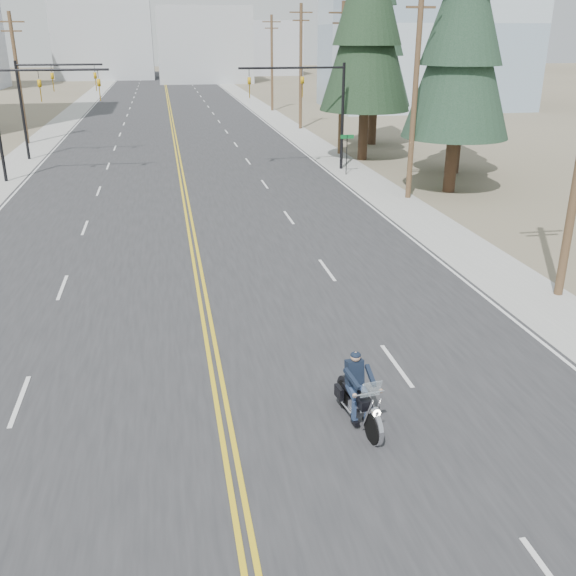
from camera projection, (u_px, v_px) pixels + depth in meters
The scene contains 23 objects.
ground_plane at pixel (234, 477), 13.41m from camera, with size 400.00×400.00×0.00m, color #776D56.
road at pixel (170, 113), 77.40m from camera, with size 20.00×200.00×0.01m, color #303033.
sidewalk_left at pixel (71, 115), 75.40m from camera, with size 3.00×200.00×0.01m, color #A5A5A0.
sidewalk_right at pixel (264, 111), 79.41m from camera, with size 3.00×200.00×0.01m, color #A5A5A0.
traffic_mast_left at pixel (28, 100), 39.30m from camera, with size 7.10×0.26×7.00m.
traffic_mast_right at pixel (314, 96), 42.42m from camera, with size 7.10×0.26×7.00m.
traffic_mast_far at pixel (44, 91), 46.57m from camera, with size 6.10×0.26×7.00m.
street_sign at pixel (347, 147), 42.06m from camera, with size 0.90×0.06×2.62m.
utility_pole_b at pixel (415, 89), 34.43m from camera, with size 2.20×0.30×11.50m.
utility_pole_c at pixel (342, 77), 48.23m from camera, with size 2.20×0.30×11.00m.
utility_pole_d at pixel (301, 65), 61.85m from camera, with size 2.20×0.30×11.50m.
utility_pole_e at pixel (272, 62), 77.48m from camera, with size 2.20×0.30×11.00m.
utility_pole_left at pixel (18, 77), 53.11m from camera, with size 2.20×0.30×10.50m.
glass_building at pixel (427, 24), 79.32m from camera, with size 24.00×16.00×20.00m, color #9EB5CC.
haze_bldg_b at pixel (204, 45), 126.51m from camera, with size 18.00×14.00×14.00m, color #ADB2B7.
haze_bldg_c at pixel (384, 34), 117.64m from camera, with size 16.00×12.00×18.00m, color #B7BCC6.
haze_bldg_d at pixel (102, 14), 134.54m from camera, with size 20.00×15.00×26.00m, color #ADB2B7.
haze_bldg_e at pixel (269, 48), 152.69m from camera, with size 14.00×14.00×12.00m, color #B7BCC6.
motorcyclist at pixel (360, 391), 14.96m from camera, with size 0.97×2.25×1.76m, color black, non-canonical shape.
conifer_near at pixel (464, 25), 34.75m from camera, with size 6.05×6.05×16.00m.
conifer_mid at pixel (467, 29), 40.05m from camera, with size 5.90×5.90×15.73m.
conifer_tall at pixel (368, 9), 44.18m from camera, with size 6.48×6.48×18.01m.
conifer_far at pixel (377, 28), 51.50m from camera, with size 5.99×5.99×16.05m.
Camera 1 is at (-0.96, -11.05, 8.61)m, focal length 40.00 mm.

